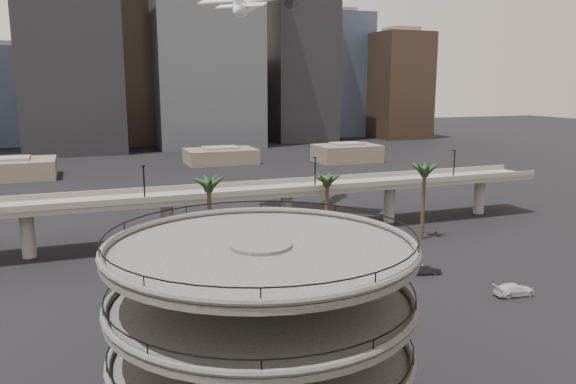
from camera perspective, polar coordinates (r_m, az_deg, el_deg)
name	(u,v)px	position (r m, az deg, el deg)	size (l,w,h in m)	color
parking_ramp	(262,329)	(42.03, -2.68, -13.70)	(22.20, 22.20, 17.35)	#484643
overpass	(229,198)	(100.52, -6.04, -0.60)	(130.00, 9.30, 14.70)	gray
palm_trees	(325,180)	(94.76, 3.75, 1.25)	(42.40, 10.40, 14.00)	#44351D
low_buildings	(181,160)	(186.99, -10.79, 3.23)	(135.00, 27.50, 6.80)	brown
skyline	(167,53)	(260.85, -12.22, 13.60)	(269.00, 86.00, 110.85)	gray
car_a	(232,319)	(66.42, -5.72, -12.72)	(1.78, 4.43, 1.51)	red
car_b	(424,269)	(85.01, 13.67, -7.59)	(1.65, 4.74, 1.56)	black
car_c	(514,290)	(80.33, 22.01, -9.19)	(2.22, 5.45, 1.58)	silver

